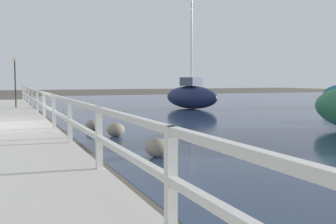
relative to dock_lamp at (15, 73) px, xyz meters
The scene contains 6 objects.
railing 8.80m from the dock_lamp, 85.15° to the right, with size 0.10×32.50×1.02m.
boulder_downstream 14.62m from the dock_lamp, 80.18° to the right, with size 0.56×0.51×0.42m.
boulder_near_dock 11.23m from the dock_lamp, 77.11° to the right, with size 0.55×0.50×0.42m.
boulder_mid_strip 9.48m from the dock_lamp, 76.61° to the right, with size 0.48×0.43×0.36m.
dock_lamp is the anchor object (origin of this frame).
sailboat_navy 9.95m from the dock_lamp, ahead, with size 2.61×4.18×6.80m.
Camera 1 is at (0.10, -13.65, 1.72)m, focal length 42.00 mm.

